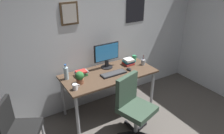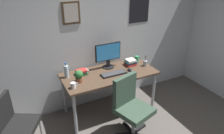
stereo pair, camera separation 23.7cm
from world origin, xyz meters
The scene contains 14 objects.
wall_back centered at (0.00, 2.15, 1.30)m, with size 4.40×0.10×2.60m.
desk centered at (-0.05, 1.71, 0.67)m, with size 1.55×0.72×0.76m.
office_chair centered at (-0.02, 1.07, 0.53)m, with size 0.58×0.59×0.95m.
side_chair centered at (-1.56, 1.46, 0.50)m, with size 0.57×0.57×0.88m.
monitor centered at (0.03, 1.91, 1.00)m, with size 0.46×0.20×0.43m.
keyboard centered at (-0.01, 1.63, 0.77)m, with size 0.43×0.15×0.03m.
computer_mouse centered at (0.29, 1.62, 0.77)m, with size 0.06×0.11×0.04m.
water_bottle centered at (-0.71, 1.87, 0.86)m, with size 0.07×0.07×0.25m.
coffee_mug_near centered at (0.62, 1.91, 0.80)m, with size 0.11×0.07×0.10m.
coffee_mug_far centered at (-0.72, 1.52, 0.80)m, with size 0.11×0.08×0.09m.
potted_plant centered at (-0.59, 1.64, 0.86)m, with size 0.13×0.13×0.19m.
pen_cup centered at (0.63, 1.67, 0.81)m, with size 0.07×0.07×0.20m.
book_stack_left centered at (-0.47, 1.86, 0.80)m, with size 0.21×0.14×0.09m.
book_stack_right centered at (0.42, 1.81, 0.81)m, with size 0.20×0.17×0.11m.
Camera 2 is at (-1.40, -1.06, 2.35)m, focal length 33.78 mm.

